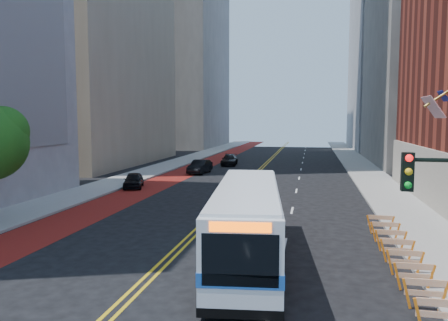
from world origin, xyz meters
TOP-DOWN VIEW (x-y plane):
  - ground at (0.00, 0.00)m, footprint 160.00×160.00m
  - sidewalk_left at (-12.00, 30.00)m, footprint 4.00×140.00m
  - sidewalk_right at (12.00, 30.00)m, footprint 4.00×140.00m
  - bus_lane_paint at (-8.10, 30.00)m, footprint 3.60×140.00m
  - center_line_inner at (-0.18, 30.00)m, footprint 0.14×140.00m
  - center_line_outer at (0.18, 30.00)m, footprint 0.14×140.00m
  - lane_dashes at (4.80, 38.00)m, footprint 0.14×98.20m
  - midrise_right_near at (23.00, 48.00)m, footprint 18.00×26.00m
  - midrise_right_far at (24.00, 78.00)m, footprint 20.00×28.00m
  - construction_barriers at (9.60, 3.42)m, footprint 1.42×10.91m
  - transit_bus at (3.36, 3.34)m, footprint 3.89×12.03m
  - car_a at (-9.30, 20.88)m, footprint 2.67×4.20m
  - car_b at (-6.12, 31.85)m, footprint 1.94×4.64m
  - car_c at (-4.50, 40.89)m, footprint 2.28×4.84m

SIDE VIEW (x-z plane):
  - ground at x=0.00m, z-range 0.00..0.00m
  - center_line_inner at x=-0.18m, z-range 0.00..0.01m
  - center_line_outer at x=0.18m, z-range 0.00..0.01m
  - bus_lane_paint at x=-8.10m, z-range 0.00..0.01m
  - lane_dashes at x=4.80m, z-range 0.00..0.01m
  - sidewalk_left at x=-12.00m, z-range 0.00..0.15m
  - sidewalk_right at x=12.00m, z-range 0.00..0.15m
  - car_a at x=-9.30m, z-range 0.00..1.33m
  - construction_barriers at x=9.60m, z-range 0.17..1.18m
  - car_c at x=-4.50m, z-range 0.00..1.36m
  - car_b at x=-6.12m, z-range 0.00..1.49m
  - transit_bus at x=3.36m, z-range 0.07..3.32m
  - midrise_right_near at x=23.00m, z-range 0.00..40.00m
  - midrise_right_far at x=24.00m, z-range 0.00..55.00m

